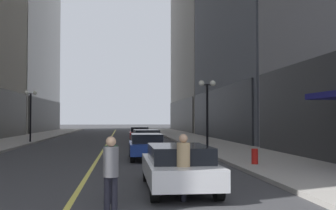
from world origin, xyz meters
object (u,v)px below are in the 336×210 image
Objects in this scene: pedestrian_in_green_parka at (111,165)px; pedestrian_in_tan_trench at (183,162)px; car_white at (178,166)px; pedestrian_in_grey_suit at (111,169)px; street_lamp_right_mid at (207,99)px; street_lamp_left_far at (31,105)px; fire_hydrant_right at (255,158)px; car_blue at (146,145)px; car_red at (139,133)px; car_grey at (146,138)px.

pedestrian_in_tan_trench reaches higher than pedestrian_in_green_parka.
car_white is 3.41m from pedestrian_in_grey_suit.
pedestrian_in_green_parka is 0.37× the size of street_lamp_right_mid.
street_lamp_right_mid reaches higher than pedestrian_in_tan_trench.
street_lamp_left_far is at bearing 140.08° from street_lamp_right_mid.
car_white is 6.48m from fire_hydrant_right.
car_blue is 2.41× the size of pedestrian_in_grey_suit.
pedestrian_in_grey_suit is 9.88m from fire_hydrant_right.
street_lamp_right_mid reaches higher than car_white.
car_red is at bearing 90.06° from pedestrian_in_tan_trench.
car_blue is at bearing -58.10° from street_lamp_left_far.
pedestrian_in_green_parka is 0.96× the size of pedestrian_in_tan_trench.
street_lamp_right_mid is 7.95m from fire_hydrant_right.
car_white is 1.08× the size of street_lamp_left_far.
fire_hydrant_right is (0.50, -7.40, -2.86)m from street_lamp_right_mid.
car_blue is 5.87m from street_lamp_right_mid.
street_lamp_left_far is 5.54× the size of fire_hydrant_right.
street_lamp_left_far is at bearing 111.84° from car_white.
car_grey is 2.56× the size of pedestrian_in_grey_suit.
pedestrian_in_grey_suit is at bearing -95.53° from car_grey.
car_white is 16.26m from car_grey.
car_blue is 11.86m from pedestrian_in_grey_suit.
pedestrian_in_grey_suit is (0.03, -1.30, 0.05)m from pedestrian_in_green_parka.
car_blue is 10.58m from pedestrian_in_green_parka.
pedestrian_in_green_parka is 8.89m from fire_hydrant_right.
car_red is at bearing 88.91° from car_blue.
car_grey is at bearing -89.49° from car_red.
pedestrian_in_grey_suit is 0.39× the size of street_lamp_left_far.
pedestrian_in_tan_trench is 0.38× the size of street_lamp_right_mid.
car_grey is at bearing 86.89° from car_blue.
car_white is 1.16× the size of car_blue.
car_blue is 7.34m from car_grey.
street_lamp_right_mid reaches higher than pedestrian_in_grey_suit.
fire_hydrant_right is at bearing 48.28° from pedestrian_in_green_parka.
car_grey is 5.75m from street_lamp_right_mid.
car_grey is (-0.02, 16.26, -0.00)m from car_white.
car_red is at bearing 105.48° from street_lamp_right_mid.
street_lamp_left_far reaches higher than pedestrian_in_green_parka.
car_white is 2.46m from pedestrian_in_green_parka.
pedestrian_in_green_parka reaches higher than car_red.
street_lamp_left_far is at bearing -165.94° from car_red.
pedestrian_in_tan_trench is 7.78m from fire_hydrant_right.
car_red is 2.60× the size of pedestrian_in_tan_trench.
pedestrian_in_tan_trench reaches higher than car_red.
car_blue is at bearing -137.82° from street_lamp_right_mid.
car_blue is at bearing -93.11° from car_grey.
pedestrian_in_tan_trench is at bearing 0.64° from pedestrian_in_green_parka.
pedestrian_in_green_parka is (-1.88, -17.80, 0.22)m from car_grey.
car_red is 2.59× the size of pedestrian_in_grey_suit.
car_grey is 0.99× the size of car_red.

